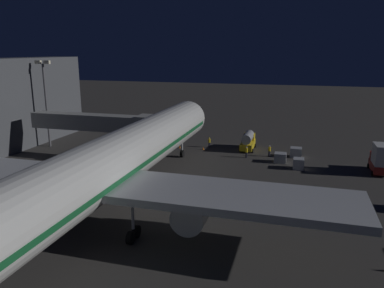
% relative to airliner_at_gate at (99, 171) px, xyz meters
% --- Properties ---
extents(ground_plane, '(320.00, 320.00, 0.00)m').
position_rel_airliner_at_gate_xyz_m(ground_plane, '(0.00, -8.50, -5.82)').
color(ground_plane, '#383533').
extents(airliner_at_gate, '(48.46, 66.18, 19.33)m').
position_rel_airliner_at_gate_xyz_m(airliner_at_gate, '(0.00, 0.00, 0.00)').
color(airliner_at_gate, silver).
rests_on(airliner_at_gate, ground_plane).
extents(jet_bridge, '(21.93, 3.40, 7.46)m').
position_rel_airliner_at_gate_xyz_m(jet_bridge, '(11.78, -22.06, 0.11)').
color(jet_bridge, '#9E9E99').
rests_on(jet_bridge, ground_plane).
extents(apron_floodlight_mast, '(2.90, 0.50, 15.46)m').
position_rel_airliner_at_gate_xyz_m(apron_floodlight_mast, '(25.50, -26.60, 3.31)').
color(apron_floodlight_mast, '#59595E').
rests_on(apron_floodlight_mast, ground_plane).
extents(cargo_truck_aft, '(2.36, 5.14, 4.30)m').
position_rel_airliner_at_gate_xyz_m(cargo_truck_aft, '(-29.68, -26.34, -3.71)').
color(cargo_truck_aft, maroon).
rests_on(cargo_truck_aft, ground_plane).
extents(fuel_tanker, '(2.46, 5.62, 3.15)m').
position_rel_airliner_at_gate_xyz_m(fuel_tanker, '(-9.75, -34.43, -4.17)').
color(fuel_tanker, yellow).
rests_on(fuel_tanker, ground_plane).
extents(baggage_container_near_belt, '(1.81, 1.75, 1.50)m').
position_rel_airliner_at_gate_xyz_m(baggage_container_near_belt, '(-15.76, -27.84, -5.06)').
color(baggage_container_near_belt, '#B7BABF').
rests_on(baggage_container_near_belt, ground_plane).
extents(baggage_container_mid_row, '(1.84, 1.75, 1.58)m').
position_rel_airliner_at_gate_xyz_m(baggage_container_mid_row, '(-18.07, -31.73, -5.03)').
color(baggage_container_mid_row, '#B7BABF').
rests_on(baggage_container_mid_row, ground_plane).
extents(baggage_container_spare, '(1.56, 1.78, 1.60)m').
position_rel_airliner_at_gate_xyz_m(baggage_container_spare, '(-18.57, -25.14, -5.02)').
color(baggage_container_spare, '#B7BABF').
rests_on(baggage_container_spare, ground_plane).
extents(ground_crew_near_nose_gear, '(0.40, 0.40, 1.88)m').
position_rel_airliner_at_gate_xyz_m(ground_crew_near_nose_gear, '(-13.83, -30.80, -4.78)').
color(ground_crew_near_nose_gear, black).
rests_on(ground_crew_near_nose_gear, ground_plane).
extents(ground_crew_by_belt_loader, '(0.40, 0.40, 1.87)m').
position_rel_airliner_at_gate_xyz_m(ground_crew_by_belt_loader, '(-10.27, -29.07, -4.78)').
color(ground_crew_by_belt_loader, black).
rests_on(ground_crew_by_belt_loader, ground_plane).
extents(ground_crew_marshaller_fwd, '(0.40, 0.40, 1.84)m').
position_rel_airliner_at_gate_xyz_m(ground_crew_marshaller_fwd, '(-2.80, -34.03, -4.80)').
color(ground_crew_marshaller_fwd, black).
rests_on(ground_crew_marshaller_fwd, ground_plane).
extents(traffic_cone_nose_port, '(0.36, 0.36, 0.55)m').
position_rel_airliner_at_gate_xyz_m(traffic_cone_nose_port, '(-2.20, -31.96, -5.54)').
color(traffic_cone_nose_port, orange).
rests_on(traffic_cone_nose_port, ground_plane).
extents(traffic_cone_nose_starboard, '(0.36, 0.36, 0.55)m').
position_rel_airliner_at_gate_xyz_m(traffic_cone_nose_starboard, '(2.20, -31.96, -5.54)').
color(traffic_cone_nose_starboard, orange).
rests_on(traffic_cone_nose_starboard, ground_plane).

